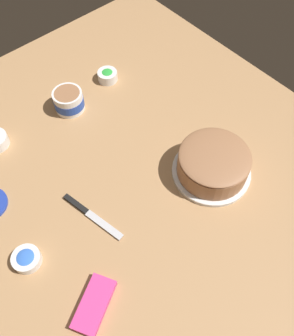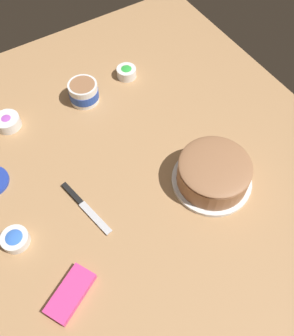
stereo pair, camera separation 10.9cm
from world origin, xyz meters
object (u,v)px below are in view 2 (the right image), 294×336
candy_box_lower (70,294)px  spreading_knife (82,203)px  frosted_cake (213,173)px  sprinkle_bowl_rainbow (7,121)px  frosting_tub (84,92)px  sprinkle_bowl_blue (15,239)px  sprinkle_bowl_green (126,72)px

candy_box_lower → spreading_knife: bearing=-150.9°
frosted_cake → candy_box_lower: bearing=9.1°
spreading_knife → sprinkle_bowl_rainbow: 0.44m
frosting_tub → sprinkle_bowl_blue: frosting_tub is taller
sprinkle_bowl_green → frosted_cake: bearing=88.8°
frosting_tub → frosted_cake: bearing=109.0°
frosting_tub → sprinkle_bowl_green: 0.20m
frosted_cake → sprinkle_bowl_green: bearing=-91.2°
frosting_tub → sprinkle_bowl_blue: 0.60m
sprinkle_bowl_blue → sprinkle_bowl_green: 0.77m
spreading_knife → candy_box_lower: 0.28m
sprinkle_bowl_rainbow → candy_box_lower: 0.68m
sprinkle_bowl_green → candy_box_lower: size_ratio=0.50×
frosting_tub → sprinkle_bowl_rainbow: frosting_tub is taller
frosted_cake → sprinkle_bowl_green: frosted_cake is taller
frosting_tub → sprinkle_bowl_rainbow: size_ratio=1.21×
frosted_cake → sprinkle_bowl_blue: frosted_cake is taller
frosted_cake → spreading_knife: bearing=-20.6°
frosting_tub → candy_box_lower: (0.37, 0.64, -0.03)m
sprinkle_bowl_blue → sprinkle_bowl_rainbow: bearing=-107.7°
spreading_knife → candy_box_lower: (0.15, 0.24, 0.01)m
frosted_cake → sprinkle_bowl_blue: 0.64m
frosting_tub → sprinkle_bowl_rainbow: bearing=-6.2°
candy_box_lower → frosting_tub: bearing=-148.3°
sprinkle_bowl_rainbow → candy_box_lower: size_ratio=0.60×
sprinkle_bowl_green → candy_box_lower: 0.88m
frosted_cake → sprinkle_bowl_green: (-0.01, -0.58, -0.03)m
frosting_tub → candy_box_lower: 0.74m
sprinkle_bowl_blue → candy_box_lower: sprinkle_bowl_blue is taller
sprinkle_bowl_rainbow → sprinkle_bowl_green: (-0.50, 0.00, -0.00)m
candy_box_lower → sprinkle_bowl_rainbow: bearing=-124.5°
sprinkle_bowl_rainbow → sprinkle_bowl_blue: bearing=72.3°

